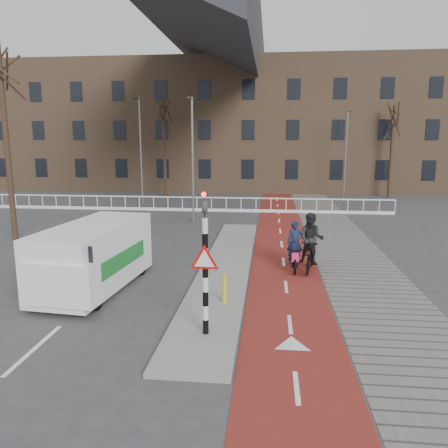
# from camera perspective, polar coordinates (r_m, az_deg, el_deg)

# --- Properties ---
(ground) EXTENTS (120.00, 120.00, 0.00)m
(ground) POSITION_cam_1_polar(r_m,az_deg,el_deg) (12.89, 1.62, -10.92)
(ground) COLOR #38383A
(ground) RESTS_ON ground
(bike_lane) EXTENTS (2.50, 60.00, 0.01)m
(bike_lane) POSITION_cam_1_polar(r_m,az_deg,el_deg) (22.45, 7.41, -1.44)
(bike_lane) COLOR maroon
(bike_lane) RESTS_ON ground
(sidewalk) EXTENTS (3.00, 60.00, 0.01)m
(sidewalk) POSITION_cam_1_polar(r_m,az_deg,el_deg) (22.70, 14.50, -1.56)
(sidewalk) COLOR slate
(sidewalk) RESTS_ON ground
(curb_island) EXTENTS (1.80, 16.00, 0.12)m
(curb_island) POSITION_cam_1_polar(r_m,az_deg,el_deg) (16.69, 0.28, -5.53)
(curb_island) COLOR gray
(curb_island) RESTS_ON ground
(traffic_signal) EXTENTS (0.80, 0.80, 3.68)m
(traffic_signal) POSITION_cam_1_polar(r_m,az_deg,el_deg) (10.40, -2.49, -4.75)
(traffic_signal) COLOR black
(traffic_signal) RESTS_ON curb_island
(bollard) EXTENTS (0.12, 0.12, 0.87)m
(bollard) POSITION_cam_1_polar(r_m,az_deg,el_deg) (12.84, 0.06, -8.36)
(bollard) COLOR #CEC50B
(bollard) RESTS_ON curb_island
(cyclist_near) EXTENTS (0.64, 1.78, 1.86)m
(cyclist_near) POSITION_cam_1_polar(r_m,az_deg,el_deg) (16.41, 9.20, -3.89)
(cyclist_near) COLOR black
(cyclist_near) RESTS_ON bike_lane
(cyclist_far) EXTENTS (1.07, 2.12, 2.17)m
(cyclist_far) POSITION_cam_1_polar(r_m,az_deg,el_deg) (16.39, 11.29, -2.99)
(cyclist_far) COLOR black
(cyclist_far) RESTS_ON bike_lane
(van) EXTENTS (2.46, 5.14, 2.14)m
(van) POSITION_cam_1_polar(r_m,az_deg,el_deg) (14.74, -16.59, -3.94)
(van) COLOR white
(van) RESTS_ON ground
(railing) EXTENTS (28.00, 0.10, 0.99)m
(railing) POSITION_cam_1_polar(r_m,az_deg,el_deg) (29.86, -5.46, 2.29)
(railing) COLOR silver
(railing) RESTS_ON ground
(townhouse_row) EXTENTS (46.00, 10.00, 15.90)m
(townhouse_row) POSITION_cam_1_polar(r_m,az_deg,el_deg) (44.19, 0.97, 14.92)
(townhouse_row) COLOR #7F6047
(townhouse_row) RESTS_ON ground
(tree_left) EXTENTS (0.26, 0.26, 9.04)m
(tree_left) POSITION_cam_1_polar(r_m,az_deg,el_deg) (22.79, -26.51, 9.14)
(tree_left) COLOR black
(tree_left) RESTS_ON ground
(tree_mid) EXTENTS (0.28, 0.28, 8.02)m
(tree_mid) POSITION_cam_1_polar(r_m,az_deg,el_deg) (37.68, -7.77, 9.70)
(tree_mid) COLOR black
(tree_mid) RESTS_ON ground
(tree_right) EXTENTS (0.27, 0.27, 7.49)m
(tree_right) POSITION_cam_1_polar(r_m,az_deg,el_deg) (38.90, 21.04, 8.73)
(tree_right) COLOR black
(tree_right) RESTS_ON ground
(streetlight_near) EXTENTS (0.12, 0.12, 7.12)m
(streetlight_near) POSITION_cam_1_polar(r_m,az_deg,el_deg) (25.28, -4.11, 8.15)
(streetlight_near) COLOR slate
(streetlight_near) RESTS_ON ground
(streetlight_left) EXTENTS (0.12, 0.12, 7.79)m
(streetlight_left) POSITION_cam_1_polar(r_m,az_deg,el_deg) (33.47, -10.80, 9.26)
(streetlight_left) COLOR slate
(streetlight_left) RESTS_ON ground
(streetlight_right) EXTENTS (0.12, 0.12, 7.08)m
(streetlight_right) POSITION_cam_1_polar(r_m,az_deg,el_deg) (36.81, 15.60, 8.65)
(streetlight_right) COLOR slate
(streetlight_right) RESTS_ON ground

